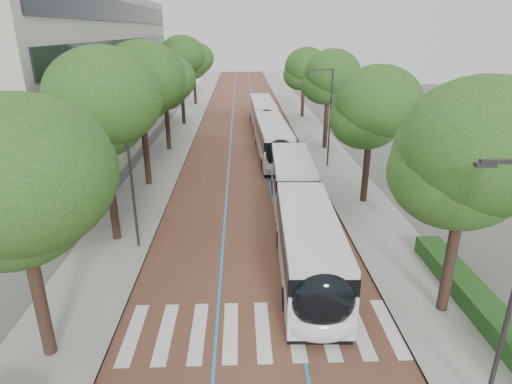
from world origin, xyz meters
TOP-DOWN VIEW (x-y plane):
  - ground at (0.00, 0.00)m, footprint 160.00×160.00m
  - road at (0.00, 40.00)m, footprint 11.00×140.00m
  - sidewalk_left at (-7.50, 40.00)m, footprint 4.00×140.00m
  - sidewalk_right at (7.50, 40.00)m, footprint 4.00×140.00m
  - kerb_left at (-5.60, 40.00)m, footprint 0.20×140.00m
  - kerb_right at (5.60, 40.00)m, footprint 0.20×140.00m
  - zebra_crossing at (0.20, 1.00)m, footprint 10.55×3.60m
  - lane_line_left at (-1.60, 40.00)m, footprint 0.12×126.00m
  - lane_line_right at (1.60, 40.00)m, footprint 0.12×126.00m
  - office_building at (-19.47, 28.00)m, footprint 18.11×40.00m
  - hedge at (9.10, 0.00)m, footprint 1.20×14.00m
  - streetlight_near at (6.62, -3.00)m, footprint 1.82×0.20m
  - streetlight_far at (6.62, 22.00)m, footprint 1.82×0.20m
  - lamp_post_left at (-6.10, 8.00)m, footprint 0.14×0.14m
  - trees_left at (-7.50, 23.73)m, footprint 5.89×60.65m
  - trees_right at (7.70, 20.91)m, footprint 5.86×47.70m
  - lead_bus at (2.61, 8.43)m, footprint 3.22×18.48m
  - bus_queued_0 at (2.34, 24.60)m, footprint 2.86×12.46m
  - bus_queued_1 at (2.11, 37.66)m, footprint 2.78×12.45m

SIDE VIEW (x-z plane):
  - ground at x=0.00m, z-range 0.00..0.00m
  - road at x=0.00m, z-range 0.00..0.02m
  - lane_line_left at x=-1.60m, z-range 0.02..0.03m
  - lane_line_right at x=1.60m, z-range 0.02..0.03m
  - zebra_crossing at x=0.20m, z-range 0.02..0.03m
  - sidewalk_left at x=-7.50m, z-range 0.00..0.12m
  - sidewalk_right at x=7.50m, z-range 0.00..0.12m
  - kerb_left at x=-5.60m, z-range -0.01..0.13m
  - kerb_right at x=5.60m, z-range -0.01..0.13m
  - hedge at x=9.10m, z-range 0.12..0.92m
  - bus_queued_0 at x=2.34m, z-range 0.02..3.22m
  - bus_queued_1 at x=2.11m, z-range 0.02..3.22m
  - lead_bus at x=2.61m, z-range 0.03..3.23m
  - lamp_post_left at x=-6.10m, z-range 0.12..8.12m
  - streetlight_near at x=6.62m, z-range 0.82..8.82m
  - streetlight_far at x=6.62m, z-range 0.82..8.82m
  - trees_right at x=7.70m, z-range 1.80..10.80m
  - trees_left at x=-7.50m, z-range 1.90..11.75m
  - office_building at x=-19.47m, z-range 0.00..14.00m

